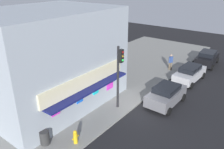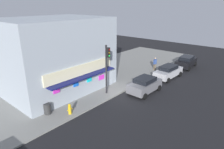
{
  "view_description": "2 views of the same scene",
  "coord_description": "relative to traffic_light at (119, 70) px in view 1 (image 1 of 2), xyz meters",
  "views": [
    {
      "loc": [
        -13.78,
        -8.02,
        9.6
      ],
      "look_at": [
        0.32,
        2.65,
        2.06
      ],
      "focal_mm": 36.6,
      "sensor_mm": 36.0,
      "label": 1
    },
    {
      "loc": [
        -14.91,
        -11.53,
        8.84
      ],
      "look_at": [
        0.58,
        1.7,
        1.57
      ],
      "focal_mm": 32.05,
      "sensor_mm": 36.0,
      "label": 2
    }
  ],
  "objects": [
    {
      "name": "parked_car_silver",
      "position": [
        8.52,
        -2.56,
        -2.48
      ],
      "size": [
        4.49,
        2.15,
        1.61
      ],
      "color": "#B7B7BC",
      "rests_on": "ground_plane"
    },
    {
      "name": "trash_can",
      "position": [
        -6.24,
        1.11,
        -2.74
      ],
      "size": [
        0.59,
        0.59,
        0.91
      ],
      "primitive_type": "cylinder",
      "color": "#2D2D2D",
      "rests_on": "sidewalk"
    },
    {
      "name": "sidewalk",
      "position": [
        1.01,
        4.6,
        -3.26
      ],
      "size": [
        41.7,
        11.15,
        0.12
      ],
      "primitive_type": "cube",
      "color": "gray",
      "rests_on": "ground_plane"
    },
    {
      "name": "corner_building",
      "position": [
        -2.27,
        5.25,
        0.5
      ],
      "size": [
        10.57,
        8.85,
        7.4
      ],
      "color": "#9EA8B2",
      "rests_on": "sidewalk"
    },
    {
      "name": "parked_car_black",
      "position": [
        14.31,
        -2.57,
        -2.45
      ],
      "size": [
        4.39,
        2.31,
        1.66
      ],
      "color": "black",
      "rests_on": "ground_plane"
    },
    {
      "name": "fire_hydrant",
      "position": [
        -5.05,
        -0.32,
        -2.75
      ],
      "size": [
        0.51,
        0.27,
        0.91
      ],
      "color": "gold",
      "rests_on": "sidewalk"
    },
    {
      "name": "pedestrian",
      "position": [
        9.9,
        0.08,
        -2.21
      ],
      "size": [
        0.54,
        0.45,
        1.79
      ],
      "color": "brown",
      "rests_on": "sidewalk"
    },
    {
      "name": "parked_car_grey",
      "position": [
        2.89,
        -2.63,
        -2.46
      ],
      "size": [
        4.0,
        2.19,
        1.64
      ],
      "color": "slate",
      "rests_on": "ground_plane"
    },
    {
      "name": "traffic_light",
      "position": [
        0.0,
        0.0,
        0.0
      ],
      "size": [
        0.32,
        0.58,
        4.98
      ],
      "color": "black",
      "rests_on": "sidewalk"
    },
    {
      "name": "ground_plane",
      "position": [
        1.01,
        -0.98,
        -3.32
      ],
      "size": [
        62.55,
        62.55,
        0.0
      ],
      "primitive_type": "plane",
      "color": "black"
    }
  ]
}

